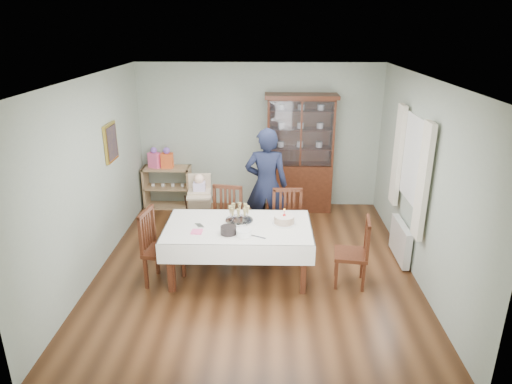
{
  "coord_description": "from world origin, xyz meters",
  "views": [
    {
      "loc": [
        0.19,
        -5.88,
        3.36
      ],
      "look_at": [
        0.01,
        0.2,
        1.09
      ],
      "focal_mm": 32.0,
      "sensor_mm": 36.0,
      "label": 1
    }
  ],
  "objects_px": {
    "sideboard": "(168,187)",
    "chair_end_left": "(163,262)",
    "chair_far_left": "(225,236)",
    "champagne_tray": "(239,216)",
    "chair_far_right": "(287,238)",
    "birthday_cake": "(284,220)",
    "china_cabinet": "(300,152)",
    "woman": "(266,185)",
    "gift_bag_orange": "(167,159)",
    "gift_bag_pink": "(154,159)",
    "high_chair": "(201,213)",
    "dining_table": "(238,250)",
    "chair_end_right": "(351,265)"
  },
  "relations": [
    {
      "from": "gift_bag_pink",
      "to": "gift_bag_orange",
      "type": "height_order",
      "value": "same"
    },
    {
      "from": "chair_far_right",
      "to": "birthday_cake",
      "type": "distance_m",
      "value": 0.69
    },
    {
      "from": "champagne_tray",
      "to": "sideboard",
      "type": "bearing_deg",
      "value": 122.95
    },
    {
      "from": "chair_end_left",
      "to": "sideboard",
      "type": "bearing_deg",
      "value": 19.94
    },
    {
      "from": "high_chair",
      "to": "gift_bag_orange",
      "type": "bearing_deg",
      "value": 116.25
    },
    {
      "from": "birthday_cake",
      "to": "sideboard",
      "type": "bearing_deg",
      "value": 131.61
    },
    {
      "from": "chair_end_left",
      "to": "gift_bag_orange",
      "type": "bearing_deg",
      "value": 19.38
    },
    {
      "from": "chair_far_left",
      "to": "china_cabinet",
      "type": "bearing_deg",
      "value": 67.01
    },
    {
      "from": "chair_far_left",
      "to": "gift_bag_pink",
      "type": "relative_size",
      "value": 2.72
    },
    {
      "from": "sideboard",
      "to": "gift_bag_orange",
      "type": "xyz_separation_m",
      "value": [
        0.03,
        -0.02,
        0.57
      ]
    },
    {
      "from": "woman",
      "to": "chair_end_left",
      "type": "bearing_deg",
      "value": 48.03
    },
    {
      "from": "chair_far_right",
      "to": "birthday_cake",
      "type": "height_order",
      "value": "chair_far_right"
    },
    {
      "from": "birthday_cake",
      "to": "chair_far_right",
      "type": "bearing_deg",
      "value": 81.1
    },
    {
      "from": "birthday_cake",
      "to": "high_chair",
      "type": "bearing_deg",
      "value": 140.15
    },
    {
      "from": "chair_end_right",
      "to": "gift_bag_orange",
      "type": "height_order",
      "value": "gift_bag_orange"
    },
    {
      "from": "sideboard",
      "to": "chair_far_left",
      "type": "height_order",
      "value": "chair_far_left"
    },
    {
      "from": "chair_end_left",
      "to": "gift_bag_pink",
      "type": "bearing_deg",
      "value": 24.18
    },
    {
      "from": "gift_bag_orange",
      "to": "birthday_cake",
      "type": "bearing_deg",
      "value": -48.57
    },
    {
      "from": "chair_far_right",
      "to": "woman",
      "type": "bearing_deg",
      "value": 114.99
    },
    {
      "from": "china_cabinet",
      "to": "chair_end_right",
      "type": "bearing_deg",
      "value": -78.08
    },
    {
      "from": "chair_end_left",
      "to": "woman",
      "type": "height_order",
      "value": "woman"
    },
    {
      "from": "gift_bag_orange",
      "to": "gift_bag_pink",
      "type": "bearing_deg",
      "value": 180.0
    },
    {
      "from": "china_cabinet",
      "to": "chair_far_left",
      "type": "distance_m",
      "value": 2.4
    },
    {
      "from": "champagne_tray",
      "to": "china_cabinet",
      "type": "bearing_deg",
      "value": 67.47
    },
    {
      "from": "champagne_tray",
      "to": "woman",
      "type": "bearing_deg",
      "value": 70.36
    },
    {
      "from": "chair_end_left",
      "to": "high_chair",
      "type": "distance_m",
      "value": 1.46
    },
    {
      "from": "sideboard",
      "to": "chair_far_right",
      "type": "bearing_deg",
      "value": -41.42
    },
    {
      "from": "birthday_cake",
      "to": "chair_far_left",
      "type": "bearing_deg",
      "value": 150.37
    },
    {
      "from": "china_cabinet",
      "to": "birthday_cake",
      "type": "height_order",
      "value": "china_cabinet"
    },
    {
      "from": "chair_end_left",
      "to": "birthday_cake",
      "type": "distance_m",
      "value": 1.74
    },
    {
      "from": "chair_far_right",
      "to": "gift_bag_orange",
      "type": "distance_m",
      "value": 3.01
    },
    {
      "from": "chair_end_left",
      "to": "gift_bag_orange",
      "type": "relative_size",
      "value": 2.68
    },
    {
      "from": "china_cabinet",
      "to": "chair_far_left",
      "type": "xyz_separation_m",
      "value": [
        -1.22,
        -1.91,
        -0.81
      ]
    },
    {
      "from": "china_cabinet",
      "to": "chair_far_left",
      "type": "relative_size",
      "value": 2.04
    },
    {
      "from": "chair_far_left",
      "to": "chair_far_right",
      "type": "xyz_separation_m",
      "value": [
        0.94,
        -0.03,
        -0.01
      ]
    },
    {
      "from": "china_cabinet",
      "to": "gift_bag_orange",
      "type": "height_order",
      "value": "china_cabinet"
    },
    {
      "from": "dining_table",
      "to": "gift_bag_orange",
      "type": "bearing_deg",
      "value": 120.96
    },
    {
      "from": "dining_table",
      "to": "gift_bag_orange",
      "type": "relative_size",
      "value": 5.13
    },
    {
      "from": "china_cabinet",
      "to": "dining_table",
      "type": "bearing_deg",
      "value": -111.4
    },
    {
      "from": "chair_end_left",
      "to": "china_cabinet",
      "type": "bearing_deg",
      "value": -26.92
    },
    {
      "from": "chair_far_right",
      "to": "birthday_cake",
      "type": "xyz_separation_m",
      "value": [
        -0.07,
        -0.46,
        0.51
      ]
    },
    {
      "from": "chair_far_right",
      "to": "gift_bag_pink",
      "type": "relative_size",
      "value": 2.66
    },
    {
      "from": "woman",
      "to": "high_chair",
      "type": "height_order",
      "value": "woman"
    },
    {
      "from": "dining_table",
      "to": "woman",
      "type": "bearing_deg",
      "value": 72.45
    },
    {
      "from": "chair_end_left",
      "to": "high_chair",
      "type": "bearing_deg",
      "value": -3.01
    },
    {
      "from": "sideboard",
      "to": "chair_end_left",
      "type": "relative_size",
      "value": 0.86
    },
    {
      "from": "chair_far_left",
      "to": "champagne_tray",
      "type": "distance_m",
      "value": 0.72
    },
    {
      "from": "high_chair",
      "to": "gift_bag_orange",
      "type": "height_order",
      "value": "gift_bag_orange"
    },
    {
      "from": "chair_far_left",
      "to": "chair_end_left",
      "type": "height_order",
      "value": "chair_far_left"
    },
    {
      "from": "high_chair",
      "to": "birthday_cake",
      "type": "bearing_deg",
      "value": -45.08
    }
  ]
}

